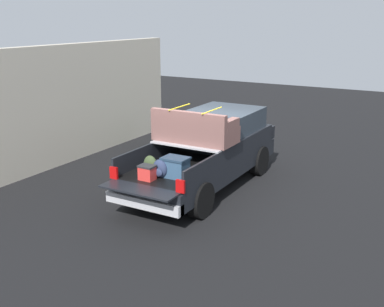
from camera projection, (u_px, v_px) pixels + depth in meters
ground_plane at (203, 187)px, 12.65m from camera, size 40.00×40.00×0.00m
pickup_truck at (210, 149)px, 12.68m from camera, size 6.05×2.07×2.23m
building_facade at (64, 104)px, 14.49m from camera, size 10.30×0.36×3.62m
trash_can at (163, 132)px, 16.60m from camera, size 0.60×0.60×0.98m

